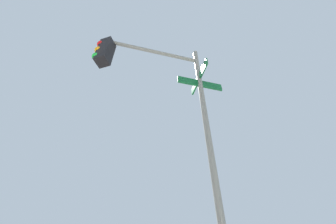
{
  "coord_description": "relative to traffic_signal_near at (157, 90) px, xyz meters",
  "views": [
    {
      "loc": [
        -7.54,
        -3.41,
        1.13
      ],
      "look_at": [
        -6.77,
        -5.86,
        3.39
      ],
      "focal_mm": 22.06,
      "sensor_mm": 36.0,
      "label": 1
    }
  ],
  "objects": [
    {
      "name": "traffic_signal_near",
      "position": [
        0.0,
        0.0,
        0.0
      ],
      "size": [
        2.62,
        1.8,
        6.15
      ],
      "color": "slate",
      "rests_on": "ground_plane"
    }
  ]
}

